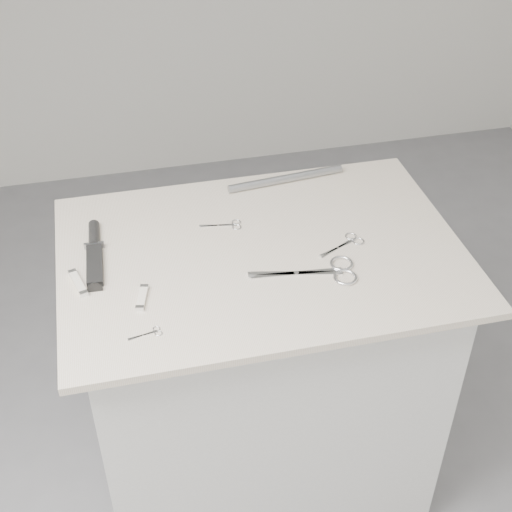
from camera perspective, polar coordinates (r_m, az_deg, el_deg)
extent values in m
cube|color=gray|center=(2.45, 0.34, -16.99)|extent=(4.00, 4.00, 0.01)
cube|color=silver|center=(2.09, 0.39, -9.82)|extent=(0.90, 0.60, 0.90)
cube|color=beige|center=(1.78, 0.45, 0.19)|extent=(1.00, 0.70, 0.02)
cube|color=silver|center=(1.70, 3.25, -1.40)|extent=(0.22, 0.07, 0.00)
cylinder|color=silver|center=(1.70, 3.25, -1.37)|extent=(0.01, 0.01, 0.01)
torus|color=silver|center=(1.74, 6.86, -0.61)|extent=(0.06, 0.06, 0.01)
torus|color=silver|center=(1.70, 7.16, -1.72)|extent=(0.06, 0.06, 0.01)
cube|color=silver|center=(1.79, 6.55, 0.64)|extent=(0.11, 0.07, 0.00)
cylinder|color=silver|center=(1.79, 6.56, 0.66)|extent=(0.01, 0.01, 0.00)
torus|color=silver|center=(1.83, 7.59, 1.57)|extent=(0.03, 0.03, 0.00)
torus|color=silver|center=(1.82, 8.20, 1.17)|extent=(0.03, 0.03, 0.00)
cube|color=silver|center=(1.86, -3.05, 2.45)|extent=(0.09, 0.03, 0.00)
cylinder|color=silver|center=(1.86, -3.05, 2.47)|extent=(0.01, 0.01, 0.00)
torus|color=silver|center=(1.87, -1.59, 2.73)|extent=(0.02, 0.02, 0.00)
torus|color=silver|center=(1.85, -1.56, 2.33)|extent=(0.02, 0.02, 0.00)
cube|color=silver|center=(1.56, -9.04, -6.30)|extent=(0.07, 0.02, 0.00)
cylinder|color=silver|center=(1.56, -9.05, -6.28)|extent=(0.00, 0.00, 0.00)
torus|color=silver|center=(1.57, -7.97, -5.80)|extent=(0.02, 0.02, 0.00)
torus|color=silver|center=(1.56, -7.80, -6.16)|extent=(0.02, 0.02, 0.00)
cube|color=black|center=(1.76, -12.79, -0.65)|extent=(0.05, 0.16, 0.02)
cube|color=#919498|center=(1.82, -12.82, 0.86)|extent=(0.06, 0.01, 0.02)
cylinder|color=black|center=(1.86, -12.83, 1.70)|extent=(0.04, 0.10, 0.03)
cube|color=silver|center=(1.72, -14.05, -2.09)|extent=(0.04, 0.10, 0.01)
cube|color=silver|center=(1.75, -14.48, -1.26)|extent=(0.02, 0.02, 0.01)
cube|color=silver|center=(1.68, -13.61, -2.94)|extent=(0.02, 0.02, 0.01)
cube|color=silver|center=(1.65, -9.09, -3.31)|extent=(0.04, 0.08, 0.01)
cube|color=silver|center=(1.67, -8.91, -2.49)|extent=(0.02, 0.01, 0.01)
cube|color=silver|center=(1.62, -9.28, -4.15)|extent=(0.02, 0.01, 0.01)
cylinder|color=#919498|center=(2.03, 2.40, 6.21)|extent=(0.34, 0.06, 0.02)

